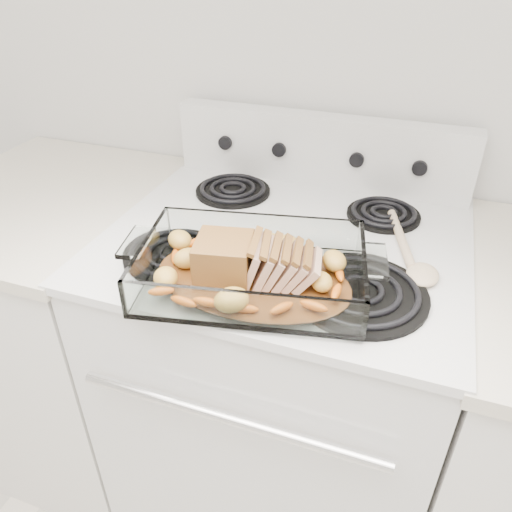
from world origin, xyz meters
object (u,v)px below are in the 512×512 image
(counter_left, at_px, (75,328))
(baking_dish, at_px, (252,274))
(electric_range, at_px, (281,379))
(pork_roast, at_px, (245,261))

(counter_left, distance_m, baking_dish, 0.85)
(electric_range, bearing_deg, counter_left, -179.90)
(counter_left, xyz_separation_m, baking_dish, (0.66, -0.20, 0.50))
(electric_range, height_order, pork_roast, electric_range)
(counter_left, xyz_separation_m, pork_roast, (0.65, -0.20, 0.52))
(electric_range, xyz_separation_m, pork_roast, (-0.02, -0.20, 0.51))
(counter_left, bearing_deg, electric_range, 0.10)
(electric_range, distance_m, pork_roast, 0.55)
(counter_left, distance_m, pork_roast, 0.86)
(pork_roast, bearing_deg, electric_range, 83.03)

